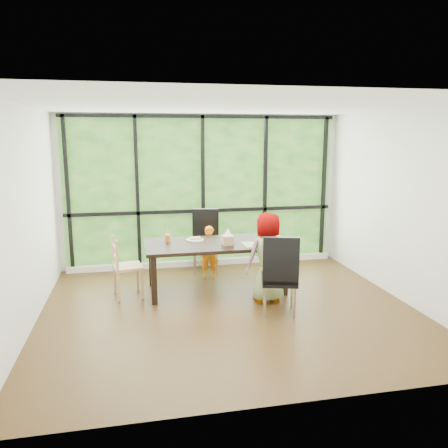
{
  "coord_description": "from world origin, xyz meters",
  "views": [
    {
      "loc": [
        -1.22,
        -5.59,
        2.33
      ],
      "look_at": [
        0.07,
        0.68,
        1.05
      ],
      "focal_mm": 35.61,
      "sensor_mm": 36.0,
      "label": 1
    }
  ],
  "objects": [
    {
      "name": "ground",
      "position": [
        0.0,
        0.0,
        0.0
      ],
      "size": [
        5.0,
        5.0,
        0.0
      ],
      "primitive_type": "plane",
      "color": "black",
      "rests_on": "ground"
    },
    {
      "name": "plate_near",
      "position": [
        0.58,
        0.53,
        0.76
      ],
      "size": [
        0.24,
        0.24,
        0.01
      ],
      "primitive_type": "cylinder",
      "color": "white",
      "rests_on": "dining_table"
    },
    {
      "name": "straw_white",
      "position": [
        -0.74,
        0.97,
        0.9
      ],
      "size": [
        0.01,
        0.04,
        0.2
      ],
      "primitive_type": "cylinder",
      "rotation": [
        0.14,
        0.0,
        0.0
      ],
      "color": "white",
      "rests_on": "orange_cup"
    },
    {
      "name": "tissue_box",
      "position": [
        0.12,
        0.61,
        0.82
      ],
      "size": [
        0.16,
        0.16,
        0.14
      ],
      "primitive_type": "cube",
      "color": "tan",
      "rests_on": "dining_table"
    },
    {
      "name": "window_sill",
      "position": [
        0.0,
        2.15,
        0.05
      ],
      "size": [
        4.8,
        0.12,
        0.1
      ],
      "primitive_type": "cube",
      "color": "silver",
      "rests_on": "ground"
    },
    {
      "name": "child_toddler",
      "position": [
        -0.03,
        1.38,
        0.44
      ],
      "size": [
        0.37,
        0.3,
        0.88
      ],
      "primitive_type": "imported",
      "rotation": [
        0.0,
        0.0,
        -0.3
      ],
      "color": "orange",
      "rests_on": "ground"
    },
    {
      "name": "chair_end_beech",
      "position": [
        -1.34,
        0.79,
        0.45
      ],
      "size": [
        0.47,
        0.48,
        0.9
      ],
      "primitive_type": "cube",
      "rotation": [
        0.0,
        0.0,
        1.75
      ],
      "color": "tan",
      "rests_on": "ground"
    },
    {
      "name": "crepe_rolls_near",
      "position": [
        0.58,
        0.53,
        0.78
      ],
      "size": [
        0.1,
        0.12,
        0.04
      ],
      "primitive_type": null,
      "color": "tan",
      "rests_on": "plate_near"
    },
    {
      "name": "placemat",
      "position": [
        0.57,
        0.54,
        0.75
      ],
      "size": [
        0.47,
        0.34,
        0.01
      ],
      "primitive_type": "cube",
      "color": "tan",
      "rests_on": "dining_table"
    },
    {
      "name": "child_older",
      "position": [
        0.6,
        0.21,
        0.64
      ],
      "size": [
        0.68,
        0.5,
        1.28
      ],
      "primitive_type": "imported",
      "rotation": [
        0.0,
        0.0,
        3.3
      ],
      "color": "slate",
      "rests_on": "ground"
    },
    {
      "name": "crepe_rolls_far",
      "position": [
        -0.32,
        0.98,
        0.78
      ],
      "size": [
        0.2,
        0.12,
        0.04
      ],
      "primitive_type": null,
      "color": "tan",
      "rests_on": "plate_far"
    },
    {
      "name": "white_mug",
      "position": [
        0.92,
        0.85,
        0.79
      ],
      "size": [
        0.08,
        0.08,
        0.08
      ],
      "primitive_type": "cylinder",
      "color": "white",
      "rests_on": "dining_table"
    },
    {
      "name": "green_cup",
      "position": [
        0.84,
        0.48,
        0.82
      ],
      "size": [
        0.08,
        0.08,
        0.13
      ],
      "primitive_type": "cylinder",
      "color": "#68D336",
      "rests_on": "dining_table"
    },
    {
      "name": "chair_window_leather",
      "position": [
        -0.04,
        1.74,
        0.54
      ],
      "size": [
        0.53,
        0.53,
        1.08
      ],
      "primitive_type": "cube",
      "rotation": [
        0.0,
        0.0,
        -0.18
      ],
      "color": "black",
      "rests_on": "ground"
    },
    {
      "name": "back_wall",
      "position": [
        0.0,
        2.25,
        1.35
      ],
      "size": [
        5.0,
        0.0,
        5.0
      ],
      "primitive_type": "plane",
      "rotation": [
        1.57,
        0.0,
        0.0
      ],
      "color": "silver",
      "rests_on": "ground"
    },
    {
      "name": "dining_table",
      "position": [
        -0.03,
        0.78,
        0.38
      ],
      "size": [
        2.2,
        1.21,
        0.75
      ],
      "primitive_type": "cube",
      "rotation": [
        0.0,
        0.0,
        -0.1
      ],
      "color": "black",
      "rests_on": "ground"
    },
    {
      "name": "straw_pink",
      "position": [
        0.84,
        0.48,
        0.92
      ],
      "size": [
        0.01,
        0.04,
        0.2
      ],
      "primitive_type": "cylinder",
      "rotation": [
        0.14,
        0.0,
        0.0
      ],
      "color": "pink",
      "rests_on": "green_cup"
    },
    {
      "name": "chair_interior_leather",
      "position": [
        0.63,
        -0.25,
        0.54
      ],
      "size": [
        0.56,
        0.56,
        1.08
      ],
      "primitive_type": "cube",
      "rotation": [
        0.0,
        0.0,
        2.88
      ],
      "color": "black",
      "rests_on": "ground"
    },
    {
      "name": "window_mullions",
      "position": [
        0.0,
        2.19,
        1.35
      ],
      "size": [
        4.8,
        0.06,
        2.65
      ],
      "primitive_type": null,
      "color": "black",
      "rests_on": "back_wall"
    },
    {
      "name": "tissue",
      "position": [
        0.12,
        0.61,
        0.94
      ],
      "size": [
        0.12,
        0.12,
        0.11
      ],
      "primitive_type": "cone",
      "color": "white",
      "rests_on": "tissue_box"
    },
    {
      "name": "orange_cup",
      "position": [
        -0.74,
        0.97,
        0.81
      ],
      "size": [
        0.07,
        0.07,
        0.11
      ],
      "primitive_type": "cylinder",
      "color": "orange",
      "rests_on": "dining_table"
    },
    {
      "name": "plate_far",
      "position": [
        -0.32,
        0.98,
        0.76
      ],
      "size": [
        0.27,
        0.27,
        0.02
      ],
      "primitive_type": "cylinder",
      "color": "white",
      "rests_on": "dining_table"
    },
    {
      "name": "foliage_backdrop",
      "position": [
        0.0,
        2.23,
        1.35
      ],
      "size": [
        4.8,
        0.02,
        2.65
      ],
      "primitive_type": "cube",
      "color": "#194616",
      "rests_on": "back_wall"
    }
  ]
}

